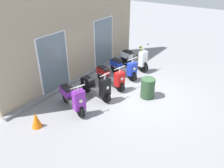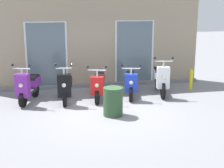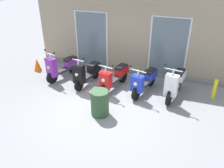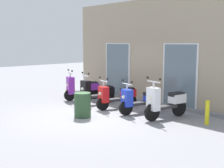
% 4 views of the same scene
% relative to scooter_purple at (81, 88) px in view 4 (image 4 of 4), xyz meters
% --- Properties ---
extents(ground_plane, '(40.00, 40.00, 0.00)m').
position_rel_scooter_purple_xyz_m(ground_plane, '(2.14, -1.35, -0.49)').
color(ground_plane, gray).
extents(storefront_facade, '(7.81, 0.50, 3.95)m').
position_rel_scooter_purple_xyz_m(storefront_facade, '(2.14, 1.64, 1.42)').
color(storefront_facade, gray).
rests_on(storefront_facade, ground_plane).
extents(scooter_purple, '(0.79, 1.48, 1.26)m').
position_rel_scooter_purple_xyz_m(scooter_purple, '(0.00, 0.00, 0.00)').
color(scooter_purple, black).
rests_on(scooter_purple, ground_plane).
extents(scooter_black, '(0.58, 1.52, 1.25)m').
position_rel_scooter_purple_xyz_m(scooter_black, '(1.10, -0.14, -0.01)').
color(scooter_black, black).
rests_on(scooter_black, ground_plane).
extents(scooter_red, '(0.74, 1.58, 1.15)m').
position_rel_scooter_purple_xyz_m(scooter_red, '(2.12, -0.06, -0.04)').
color(scooter_red, black).
rests_on(scooter_red, ground_plane).
extents(scooter_blue, '(0.75, 1.59, 1.14)m').
position_rel_scooter_purple_xyz_m(scooter_blue, '(3.17, 0.00, -0.04)').
color(scooter_blue, black).
rests_on(scooter_blue, ground_plane).
extents(scooter_white, '(0.67, 1.65, 1.32)m').
position_rel_scooter_purple_xyz_m(scooter_white, '(4.16, 0.02, 0.04)').
color(scooter_white, black).
rests_on(scooter_white, ground_plane).
extents(traffic_cone, '(0.32, 0.32, 0.52)m').
position_rel_scooter_purple_xyz_m(traffic_cone, '(-1.34, 0.28, -0.23)').
color(traffic_cone, orange).
rests_on(traffic_cone, ground_plane).
extents(curb_bollard, '(0.12, 0.12, 0.70)m').
position_rel_scooter_purple_xyz_m(curb_bollard, '(5.38, 0.35, -0.14)').
color(curb_bollard, yellow).
rests_on(curb_bollard, ground_plane).
extents(trash_bin, '(0.52, 0.52, 0.77)m').
position_rel_scooter_purple_xyz_m(trash_bin, '(2.24, -1.68, -0.11)').
color(trash_bin, '#2D4C2D').
rests_on(trash_bin, ground_plane).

